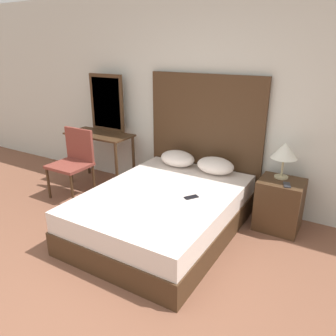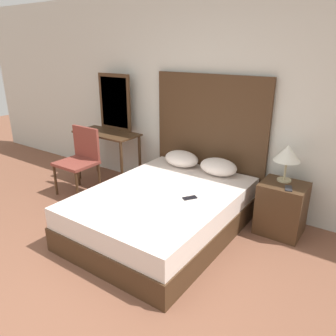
# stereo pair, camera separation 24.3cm
# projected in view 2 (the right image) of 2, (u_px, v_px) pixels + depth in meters

# --- Properties ---
(ground_plane) EXTENTS (16.00, 16.00, 0.00)m
(ground_plane) POSITION_uv_depth(u_px,v_px,m) (56.00, 323.00, 2.54)
(ground_plane) COLOR brown
(wall_back) EXTENTS (10.00, 0.06, 2.70)m
(wall_back) POSITION_uv_depth(u_px,v_px,m) (222.00, 102.00, 4.14)
(wall_back) COLOR silver
(wall_back) RESTS_ON ground_plane
(bed) EXTENTS (1.51, 2.04, 0.49)m
(bed) POSITION_uv_depth(u_px,v_px,m) (163.00, 211.00, 3.73)
(bed) COLOR #422B19
(bed) RESTS_ON ground_plane
(headboard) EXTENTS (1.59, 0.05, 1.69)m
(headboard) POSITION_uv_depth(u_px,v_px,m) (209.00, 140.00, 4.32)
(headboard) COLOR #422B19
(headboard) RESTS_ON ground_plane
(pillow_left) EXTENTS (0.48, 0.32, 0.21)m
(pillow_left) POSITION_uv_depth(u_px,v_px,m) (181.00, 159.00, 4.37)
(pillow_left) COLOR silver
(pillow_left) RESTS_ON bed
(pillow_right) EXTENTS (0.48, 0.32, 0.21)m
(pillow_right) POSITION_uv_depth(u_px,v_px,m) (218.00, 167.00, 4.08)
(pillow_right) COLOR silver
(pillow_right) RESTS_ON bed
(phone_on_bed) EXTENTS (0.14, 0.16, 0.01)m
(phone_on_bed) POSITION_uv_depth(u_px,v_px,m) (190.00, 198.00, 3.49)
(phone_on_bed) COLOR black
(phone_on_bed) RESTS_ON bed
(nightstand) EXTENTS (0.49, 0.43, 0.60)m
(nightstand) POSITION_uv_depth(u_px,v_px,m) (281.00, 208.00, 3.68)
(nightstand) COLOR #422B19
(nightstand) RESTS_ON ground_plane
(table_lamp) EXTENTS (0.29, 0.29, 0.41)m
(table_lamp) POSITION_uv_depth(u_px,v_px,m) (287.00, 154.00, 3.55)
(table_lamp) COLOR tan
(table_lamp) RESTS_ON nightstand
(phone_on_nightstand) EXTENTS (0.11, 0.16, 0.01)m
(phone_on_nightstand) POSITION_uv_depth(u_px,v_px,m) (289.00, 188.00, 3.46)
(phone_on_nightstand) COLOR #232328
(phone_on_nightstand) RESTS_ON nightstand
(vanity_desk) EXTENTS (1.02, 0.48, 0.79)m
(vanity_desk) POSITION_uv_depth(u_px,v_px,m) (107.00, 141.00, 4.98)
(vanity_desk) COLOR #422B19
(vanity_desk) RESTS_ON ground_plane
(vanity_mirror) EXTENTS (0.61, 0.03, 0.84)m
(vanity_mirror) POSITION_uv_depth(u_px,v_px,m) (115.00, 102.00, 4.94)
(vanity_mirror) COLOR #422B19
(vanity_mirror) RESTS_ON vanity_desk
(chair) EXTENTS (0.52, 0.47, 0.94)m
(chair) POSITION_uv_depth(u_px,v_px,m) (81.00, 156.00, 4.65)
(chair) COLOR brown
(chair) RESTS_ON ground_plane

